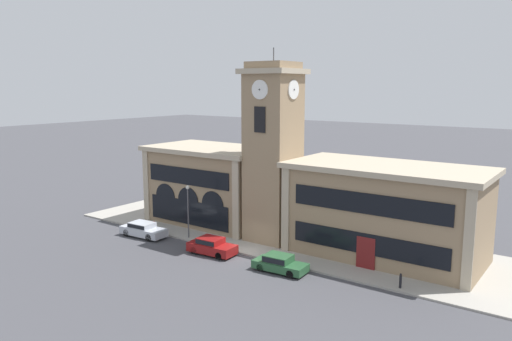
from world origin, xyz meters
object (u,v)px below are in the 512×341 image
at_px(fire_hydrant, 154,226).
at_px(parked_car_near, 143,229).
at_px(street_lamp, 188,203).
at_px(bollard, 400,281).
at_px(parked_car_mid, 212,246).
at_px(parked_car_far, 279,263).

bearing_deg(fire_hydrant, parked_car_near, -75.58).
height_order(street_lamp, fire_hydrant, street_lamp).
relative_size(parked_car_near, bollard, 4.46).
bearing_deg(fire_hydrant, street_lamp, 2.28).
bearing_deg(street_lamp, parked_car_mid, -23.53).
bearing_deg(parked_car_mid, parked_car_far, -3.74).
relative_size(street_lamp, fire_hydrant, 5.65).
height_order(parked_car_near, street_lamp, street_lamp).
relative_size(parked_car_near, parked_car_mid, 1.11).
xyz_separation_m(bollard, fire_hydrant, (-24.47, -0.17, -0.10)).
xyz_separation_m(parked_car_near, bollard, (24.01, 1.95, -0.05)).
bearing_deg(fire_hydrant, bollard, 0.40).
distance_m(parked_car_far, bollard, 8.94).
xyz_separation_m(parked_car_near, parked_car_mid, (8.47, 0.00, 0.02)).
bearing_deg(parked_car_far, parked_car_near, 176.26).
bearing_deg(parked_car_near, bollard, 0.91).
relative_size(parked_car_mid, street_lamp, 0.87).
xyz_separation_m(parked_car_far, fire_hydrant, (-15.74, 1.78, -0.11)).
relative_size(bollard, fire_hydrant, 1.22).
bearing_deg(fire_hydrant, parked_car_mid, -11.27).
height_order(bollard, fire_hydrant, bollard).
relative_size(parked_car_mid, bollard, 4.02).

